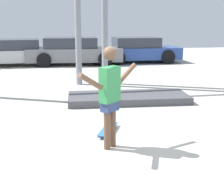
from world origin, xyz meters
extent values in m
plane|color=#B2ADA3|center=(0.00, 0.00, 0.00)|extent=(36.00, 36.00, 0.00)
cylinder|color=brown|center=(-0.45, 0.09, 0.39)|extent=(0.11, 0.11, 0.78)
cylinder|color=brown|center=(-0.33, 0.19, 0.39)|extent=(0.11, 0.11, 0.78)
cube|color=navy|center=(-0.39, 0.14, 0.71)|extent=(0.33, 0.31, 0.17)
cube|color=#338C4C|center=(-0.39, 0.14, 1.06)|extent=(0.37, 0.35, 0.56)
sphere|color=brown|center=(-0.39, 0.14, 1.55)|extent=(0.22, 0.22, 0.22)
cylinder|color=brown|center=(-0.72, -0.14, 1.18)|extent=(0.43, 0.37, 0.33)
cylinder|color=brown|center=(-0.05, 0.42, 1.18)|extent=(0.43, 0.37, 0.33)
cube|color=#2D66B2|center=(-0.29, 0.85, 0.07)|extent=(0.53, 0.85, 0.01)
cylinder|color=silver|center=(-0.28, 1.16, 0.03)|extent=(0.05, 0.06, 0.05)
cylinder|color=silver|center=(-0.08, 1.07, 0.03)|extent=(0.05, 0.06, 0.05)
cylinder|color=silver|center=(-0.51, 0.64, 0.03)|extent=(0.05, 0.06, 0.05)
cylinder|color=silver|center=(-0.31, 0.55, 0.03)|extent=(0.05, 0.06, 0.05)
cube|color=#47474C|center=(0.63, 3.03, 0.09)|extent=(3.16, 1.39, 0.18)
cube|color=#B7BABF|center=(-2.87, 10.67, 0.47)|extent=(4.28, 2.05, 0.55)
cube|color=#2D333D|center=(-3.04, 10.67, 0.98)|extent=(2.39, 1.81, 0.47)
cylinder|color=black|center=(-1.62, 11.64, 0.35)|extent=(0.71, 0.26, 0.70)
cylinder|color=black|center=(-1.53, 9.85, 0.35)|extent=(0.71, 0.26, 0.70)
cube|color=slate|center=(-0.21, 10.37, 0.49)|extent=(4.55, 2.05, 0.62)
cube|color=#2D333D|center=(-0.39, 10.38, 1.04)|extent=(2.55, 1.76, 0.49)
cylinder|color=black|center=(1.22, 11.10, 0.32)|extent=(0.66, 0.27, 0.65)
cylinder|color=black|center=(1.09, 9.43, 0.32)|extent=(0.66, 0.27, 0.65)
cylinder|color=black|center=(-1.52, 11.31, 0.32)|extent=(0.66, 0.27, 0.65)
cylinder|color=black|center=(-1.65, 9.64, 0.32)|extent=(0.66, 0.27, 0.65)
cube|color=#284793|center=(3.02, 10.62, 0.47)|extent=(4.00, 1.88, 0.58)
cube|color=#2D333D|center=(2.86, 10.62, 1.00)|extent=(2.21, 1.71, 0.49)
cylinder|color=black|center=(4.26, 11.49, 0.33)|extent=(0.67, 0.23, 0.67)
cylinder|color=black|center=(4.24, 9.70, 0.33)|extent=(0.67, 0.23, 0.67)
cylinder|color=black|center=(1.80, 11.53, 0.33)|extent=(0.67, 0.23, 0.67)
cylinder|color=black|center=(1.77, 9.74, 0.33)|extent=(0.67, 0.23, 0.67)
camera|label=1|loc=(-1.26, -4.60, 2.05)|focal=50.00mm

